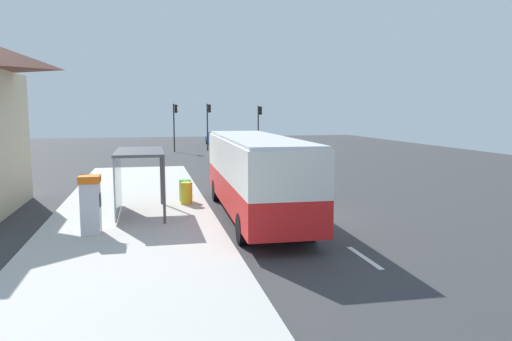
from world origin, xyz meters
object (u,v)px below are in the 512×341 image
object	(u,v)px
ticket_machine	(91,204)
recycling_bin_green	(185,190)
sedan_far	(215,138)
traffic_light_far_side	(175,120)
sedan_near	(223,141)
bus_shelter	(132,166)
white_van	(244,144)
traffic_light_near_side	(259,121)
bus	(255,171)
traffic_light_median	(208,119)
recycling_bin_yellow	(186,193)

from	to	relation	value
ticket_machine	recycling_bin_green	world-z (taller)	ticket_machine
sedan_far	traffic_light_far_side	xyz separation A→B (m)	(-5.40, -9.75, 2.46)
sedan_near	ticket_machine	distance (m)	38.55
sedan_near	bus_shelter	bearing A→B (deg)	-104.22
white_van	ticket_machine	distance (m)	26.29
ticket_machine	traffic_light_far_side	size ratio (longest dim) A/B	0.40
recycling_bin_green	traffic_light_near_side	distance (m)	29.42
white_van	recycling_bin_green	world-z (taller)	white_van
sedan_far	bus_shelter	xyz separation A→B (m)	(-8.71, -40.57, 1.31)
bus	sedan_near	bearing A→B (deg)	83.51
white_van	traffic_light_near_side	world-z (taller)	traffic_light_near_side
white_van	traffic_light_median	distance (m)	10.44
recycling_bin_yellow	recycling_bin_green	world-z (taller)	same
sedan_near	traffic_light_far_side	world-z (taller)	traffic_light_far_side
recycling_bin_green	bus	bearing A→B (deg)	-52.20
ticket_machine	traffic_light_near_side	size ratio (longest dim) A/B	0.41
recycling_bin_yellow	traffic_light_near_side	xyz separation A→B (m)	(9.70, 28.36, 2.48)
ticket_machine	recycling_bin_green	xyz separation A→B (m)	(3.45, 5.21, -0.52)
traffic_light_near_side	sedan_far	bearing A→B (deg)	106.88
recycling_bin_yellow	recycling_bin_green	distance (m)	0.70
traffic_light_near_side	traffic_light_far_side	size ratio (longest dim) A/B	0.96
sedan_near	recycling_bin_green	bearing A→B (deg)	-101.47
white_van	sedan_far	size ratio (longest dim) A/B	1.18
traffic_light_far_side	traffic_light_median	distance (m)	3.59
traffic_light_near_side	traffic_light_median	world-z (taller)	traffic_light_median
traffic_light_far_side	traffic_light_median	bearing A→B (deg)	12.88
white_van	traffic_light_near_side	distance (m)	9.29
sedan_far	recycling_bin_yellow	size ratio (longest dim) A/B	4.69
white_van	recycling_bin_yellow	world-z (taller)	white_van
traffic_light_far_side	bus_shelter	world-z (taller)	traffic_light_far_side
sedan_near	recycling_bin_green	distance (m)	32.69
bus	sedan_far	bearing A→B (deg)	84.47
traffic_light_far_side	bus_shelter	bearing A→B (deg)	-96.14
sedan_near	traffic_light_median	distance (m)	4.18
traffic_light_far_side	bus_shelter	distance (m)	31.02
recycling_bin_green	sedan_near	bearing A→B (deg)	78.53
sedan_near	bus_shelter	world-z (taller)	bus_shelter
ticket_machine	recycling_bin_green	distance (m)	6.27
recycling_bin_yellow	ticket_machine	bearing A→B (deg)	-127.44
white_van	recycling_bin_green	size ratio (longest dim) A/B	5.53
bus	ticket_machine	xyz separation A→B (m)	(-5.94, -2.00, -0.67)
traffic_light_far_side	white_van	bearing A→B (deg)	-60.32
white_van	traffic_light_near_side	size ratio (longest dim) A/B	1.12
bus	recycling_bin_green	size ratio (longest dim) A/B	11.65
sedan_far	traffic_light_median	distance (m)	9.48
recycling_bin_green	traffic_light_median	size ratio (longest dim) A/B	0.19
bus	ticket_machine	distance (m)	6.30
bus	bus_shelter	bearing A→B (deg)	169.78
recycling_bin_green	traffic_light_far_side	xyz separation A→B (m)	(1.10, 28.46, 2.59)
bus_shelter	bus	bearing A→B (deg)	-10.22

